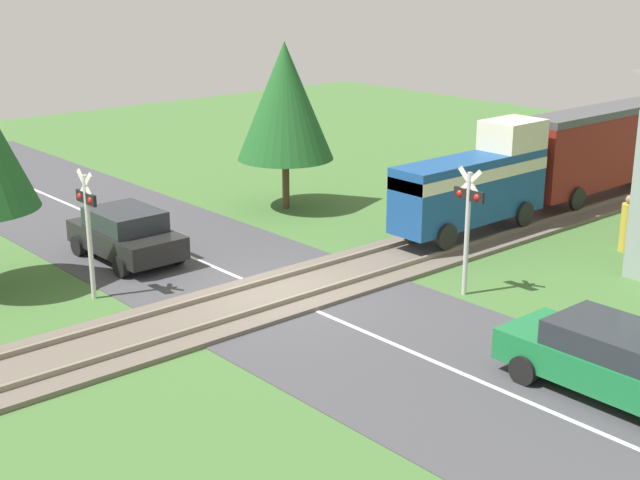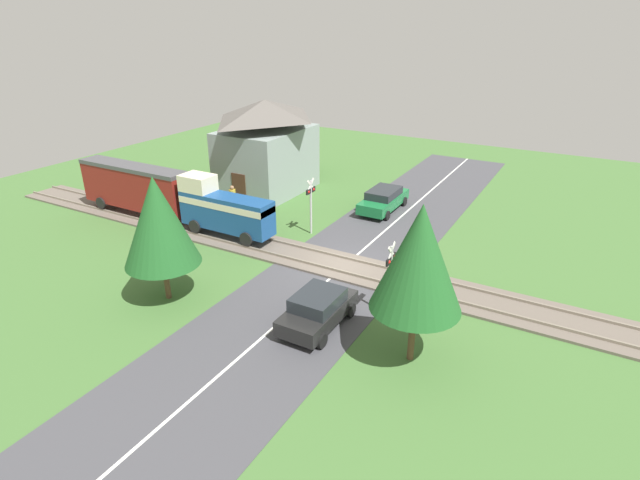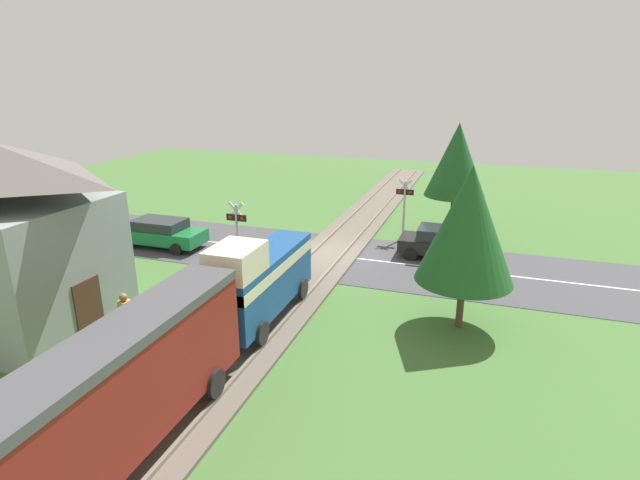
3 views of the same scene
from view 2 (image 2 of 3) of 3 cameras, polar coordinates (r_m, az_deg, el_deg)
ground_plane at (r=24.81m, az=2.67°, el=-3.15°), size 60.00×60.00×0.00m
road_surface at (r=24.81m, az=2.67°, el=-3.13°), size 48.00×6.40×0.02m
track_bed at (r=24.78m, az=2.67°, el=-3.01°), size 2.80×48.00×0.24m
train at (r=30.62m, az=-16.92°, el=4.98°), size 1.58×13.87×3.18m
car_near_crossing at (r=19.96m, az=-0.25°, el=-7.88°), size 3.77×1.93×1.46m
car_far_side at (r=32.16m, az=7.27°, el=4.65°), size 4.53×1.94×1.43m
crossing_signal_west_approach at (r=20.20m, az=8.04°, el=-3.46°), size 0.90×0.18×3.25m
crossing_signal_east_approach at (r=27.95m, az=-1.06°, el=4.70°), size 0.90×0.18×3.25m
station_building at (r=35.26m, az=-6.14°, el=10.41°), size 7.01×5.15×6.37m
pedestrian_by_station at (r=32.40m, az=-9.93°, el=4.62°), size 0.41×0.41×1.66m
tree_by_station at (r=40.47m, az=-2.06°, el=10.99°), size 1.98×1.98×3.41m
tree_roadside_hedge at (r=21.68m, az=-18.01°, el=2.06°), size 3.21×3.21×5.58m
tree_beyond_track at (r=16.82m, az=11.23°, el=-2.06°), size 3.18×3.18×5.97m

